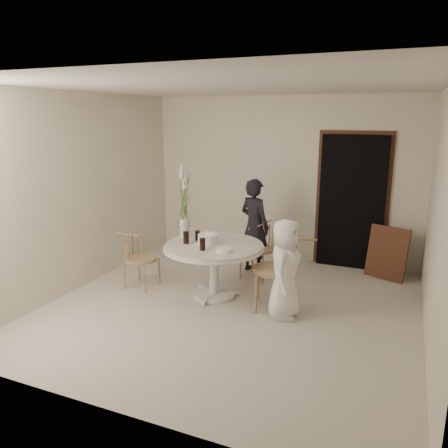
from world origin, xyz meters
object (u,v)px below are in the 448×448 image
at_px(chair_far, 261,242).
at_px(chair_left, 135,252).
at_px(birthday_cake, 208,239).
at_px(girl, 254,226).
at_px(table, 214,253).
at_px(flower_vase, 184,207).
at_px(boy, 285,269).
at_px(chair_right, 285,263).

distance_m(chair_far, chair_left, 1.88).
bearing_deg(chair_left, birthday_cake, -83.78).
bearing_deg(chair_far, girl, 152.23).
height_order(table, flower_vase, flower_vase).
relative_size(girl, flower_vase, 1.42).
bearing_deg(table, boy, -12.74).
xyz_separation_m(table, chair_right, (0.97, 0.00, -0.01)).
height_order(chair_left, flower_vase, flower_vase).
xyz_separation_m(chair_right, chair_left, (-2.16, -0.09, -0.11)).
bearing_deg(boy, birthday_cake, 75.68).
height_order(girl, flower_vase, flower_vase).
bearing_deg(chair_right, flower_vase, -111.30).
bearing_deg(girl, chair_left, 65.75).
bearing_deg(girl, flower_vase, 78.07).
distance_m(chair_right, girl, 1.39).
bearing_deg(chair_right, birthday_cake, -104.36).
xyz_separation_m(chair_far, chair_left, (-1.52, -1.10, -0.03)).
distance_m(girl, boy, 1.61).
bearing_deg(birthday_cake, table, 3.41).
relative_size(chair_left, flower_vase, 0.75).
xyz_separation_m(chair_right, girl, (-0.79, 1.13, 0.13)).
bearing_deg(flower_vase, chair_right, -6.45).
xyz_separation_m(chair_right, boy, (0.06, -0.24, 0.00)).
height_order(table, chair_right, chair_right).
distance_m(table, boy, 1.05).
xyz_separation_m(table, flower_vase, (-0.52, 0.17, 0.54)).
bearing_deg(boy, table, 74.49).
bearing_deg(chair_right, chair_left, -102.45).
height_order(table, birthday_cake, birthday_cake).
relative_size(girl, birthday_cake, 5.57).
relative_size(chair_left, boy, 0.63).
relative_size(chair_left, girl, 0.52).
xyz_separation_m(table, chair_far, (0.33, 1.02, -0.09)).
relative_size(chair_far, chair_left, 1.06).
distance_m(girl, flower_vase, 1.26).
bearing_deg(table, girl, 81.26).
bearing_deg(chair_right, boy, -1.19).
relative_size(table, birthday_cake, 5.06).
xyz_separation_m(girl, flower_vase, (-0.70, -0.96, 0.43)).
bearing_deg(chair_right, girl, -159.73).
relative_size(boy, flower_vase, 1.18).
height_order(boy, birthday_cake, boy).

